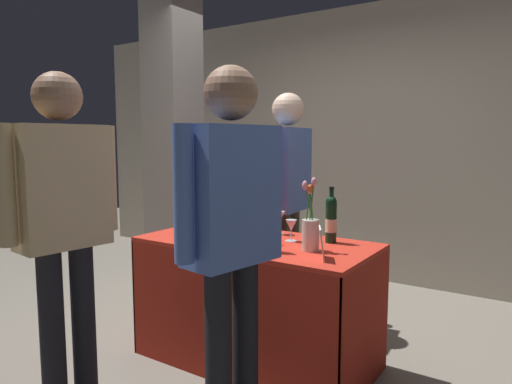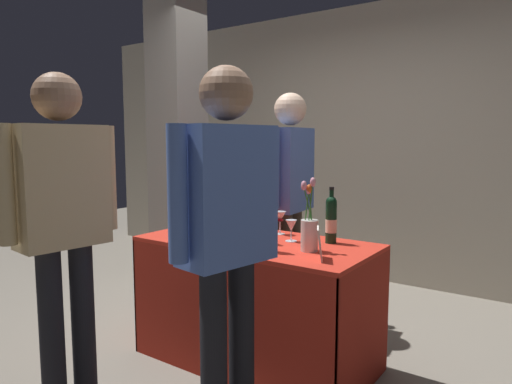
{
  "view_description": "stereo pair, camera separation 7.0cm",
  "coord_description": "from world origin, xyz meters",
  "px_view_note": "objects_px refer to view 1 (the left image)",
  "views": [
    {
      "loc": [
        1.54,
        -2.32,
        1.39
      ],
      "look_at": [
        0.0,
        0.0,
        1.07
      ],
      "focal_mm": 32.32,
      "sensor_mm": 36.0,
      "label": 1
    },
    {
      "loc": [
        1.59,
        -2.28,
        1.39
      ],
      "look_at": [
        0.0,
        0.0,
        1.07
      ],
      "focal_mm": 32.32,
      "sensor_mm": 36.0,
      "label": 2
    }
  ],
  "objects_px": {
    "tasting_table": "(256,279)",
    "taster_foreground_right": "(63,211)",
    "concrete_pillar": "(173,133)",
    "vendor_presenter": "(287,186)",
    "wine_glass_near_vendor": "(291,226)",
    "featured_wine_bottle": "(225,215)",
    "wine_glass_mid": "(279,217)",
    "flower_vase": "(310,229)",
    "display_bottle_0": "(196,209)"
  },
  "relations": [
    {
      "from": "featured_wine_bottle",
      "to": "display_bottle_0",
      "type": "height_order",
      "value": "featured_wine_bottle"
    },
    {
      "from": "concrete_pillar",
      "to": "featured_wine_bottle",
      "type": "relative_size",
      "value": 8.29
    },
    {
      "from": "flower_vase",
      "to": "featured_wine_bottle",
      "type": "bearing_deg",
      "value": -178.25
    },
    {
      "from": "concrete_pillar",
      "to": "wine_glass_near_vendor",
      "type": "relative_size",
      "value": 21.87
    },
    {
      "from": "display_bottle_0",
      "to": "wine_glass_mid",
      "type": "relative_size",
      "value": 2.08
    },
    {
      "from": "featured_wine_bottle",
      "to": "wine_glass_near_vendor",
      "type": "bearing_deg",
      "value": 24.73
    },
    {
      "from": "featured_wine_bottle",
      "to": "vendor_presenter",
      "type": "relative_size",
      "value": 0.2
    },
    {
      "from": "concrete_pillar",
      "to": "featured_wine_bottle",
      "type": "bearing_deg",
      "value": -34.71
    },
    {
      "from": "flower_vase",
      "to": "taster_foreground_right",
      "type": "distance_m",
      "value": 1.3
    },
    {
      "from": "tasting_table",
      "to": "concrete_pillar",
      "type": "bearing_deg",
      "value": 151.04
    },
    {
      "from": "flower_vase",
      "to": "wine_glass_near_vendor",
      "type": "bearing_deg",
      "value": 143.27
    },
    {
      "from": "wine_glass_mid",
      "to": "concrete_pillar",
      "type": "bearing_deg",
      "value": 159.35
    },
    {
      "from": "featured_wine_bottle",
      "to": "vendor_presenter",
      "type": "xyz_separation_m",
      "value": [
        0.03,
        0.73,
        0.13
      ]
    },
    {
      "from": "tasting_table",
      "to": "wine_glass_near_vendor",
      "type": "height_order",
      "value": "wine_glass_near_vendor"
    },
    {
      "from": "wine_glass_near_vendor",
      "to": "vendor_presenter",
      "type": "distance_m",
      "value": 0.69
    },
    {
      "from": "wine_glass_mid",
      "to": "flower_vase",
      "type": "relative_size",
      "value": 0.37
    },
    {
      "from": "display_bottle_0",
      "to": "vendor_presenter",
      "type": "relative_size",
      "value": 0.18
    },
    {
      "from": "concrete_pillar",
      "to": "wine_glass_near_vendor",
      "type": "xyz_separation_m",
      "value": [
        1.62,
        -0.69,
        -0.58
      ]
    },
    {
      "from": "tasting_table",
      "to": "taster_foreground_right",
      "type": "xyz_separation_m",
      "value": [
        -0.51,
        -0.96,
        0.51
      ]
    },
    {
      "from": "wine_glass_mid",
      "to": "flower_vase",
      "type": "height_order",
      "value": "flower_vase"
    },
    {
      "from": "tasting_table",
      "to": "flower_vase",
      "type": "height_order",
      "value": "flower_vase"
    },
    {
      "from": "tasting_table",
      "to": "featured_wine_bottle",
      "type": "bearing_deg",
      "value": -159.39
    },
    {
      "from": "tasting_table",
      "to": "featured_wine_bottle",
      "type": "relative_size",
      "value": 4.12
    },
    {
      "from": "vendor_presenter",
      "to": "concrete_pillar",
      "type": "bearing_deg",
      "value": -101.33
    },
    {
      "from": "tasting_table",
      "to": "taster_foreground_right",
      "type": "height_order",
      "value": "taster_foreground_right"
    },
    {
      "from": "concrete_pillar",
      "to": "vendor_presenter",
      "type": "xyz_separation_m",
      "value": [
        1.27,
        -0.13,
        -0.4
      ]
    },
    {
      "from": "wine_glass_near_vendor",
      "to": "taster_foreground_right",
      "type": "relative_size",
      "value": 0.08
    },
    {
      "from": "concrete_pillar",
      "to": "tasting_table",
      "type": "height_order",
      "value": "concrete_pillar"
    },
    {
      "from": "display_bottle_0",
      "to": "flower_vase",
      "type": "distance_m",
      "value": 0.99
    },
    {
      "from": "display_bottle_0",
      "to": "flower_vase",
      "type": "bearing_deg",
      "value": -9.87
    },
    {
      "from": "wine_glass_mid",
      "to": "taster_foreground_right",
      "type": "xyz_separation_m",
      "value": [
        -0.53,
        -1.21,
        0.15
      ]
    },
    {
      "from": "wine_glass_mid",
      "to": "taster_foreground_right",
      "type": "relative_size",
      "value": 0.09
    },
    {
      "from": "tasting_table",
      "to": "featured_wine_bottle",
      "type": "xyz_separation_m",
      "value": [
        -0.19,
        -0.07,
        0.39
      ]
    },
    {
      "from": "vendor_presenter",
      "to": "flower_vase",
      "type": "bearing_deg",
      "value": 32.15
    },
    {
      "from": "concrete_pillar",
      "to": "flower_vase",
      "type": "relative_size",
      "value": 7.05
    },
    {
      "from": "concrete_pillar",
      "to": "tasting_table",
      "type": "distance_m",
      "value": 1.87
    },
    {
      "from": "vendor_presenter",
      "to": "taster_foreground_right",
      "type": "height_order",
      "value": "vendor_presenter"
    },
    {
      "from": "wine_glass_near_vendor",
      "to": "taster_foreground_right",
      "type": "distance_m",
      "value": 1.29
    },
    {
      "from": "concrete_pillar",
      "to": "featured_wine_bottle",
      "type": "height_order",
      "value": "concrete_pillar"
    },
    {
      "from": "vendor_presenter",
      "to": "taster_foreground_right",
      "type": "bearing_deg",
      "value": -17.86
    },
    {
      "from": "vendor_presenter",
      "to": "featured_wine_bottle",
      "type": "bearing_deg",
      "value": -7.85
    },
    {
      "from": "concrete_pillar",
      "to": "taster_foreground_right",
      "type": "relative_size",
      "value": 1.69
    },
    {
      "from": "wine_glass_near_vendor",
      "to": "vendor_presenter",
      "type": "height_order",
      "value": "vendor_presenter"
    },
    {
      "from": "wine_glass_near_vendor",
      "to": "wine_glass_mid",
      "type": "bearing_deg",
      "value": 139.97
    },
    {
      "from": "featured_wine_bottle",
      "to": "wine_glass_near_vendor",
      "type": "height_order",
      "value": "featured_wine_bottle"
    },
    {
      "from": "featured_wine_bottle",
      "to": "vendor_presenter",
      "type": "bearing_deg",
      "value": 87.78
    },
    {
      "from": "wine_glass_near_vendor",
      "to": "taster_foreground_right",
      "type": "height_order",
      "value": "taster_foreground_right"
    },
    {
      "from": "concrete_pillar",
      "to": "wine_glass_mid",
      "type": "height_order",
      "value": "concrete_pillar"
    },
    {
      "from": "flower_vase",
      "to": "vendor_presenter",
      "type": "relative_size",
      "value": 0.24
    },
    {
      "from": "concrete_pillar",
      "to": "flower_vase",
      "type": "bearing_deg",
      "value": -24.78
    }
  ]
}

